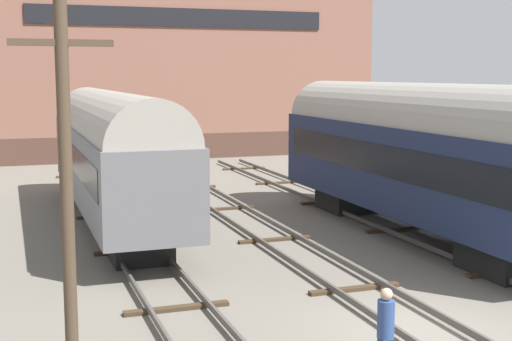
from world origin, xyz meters
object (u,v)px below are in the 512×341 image
train_car_grey (112,149)px  person_worker (386,326)px  utility_pole (66,186)px  train_car_navy (412,150)px

train_car_grey → person_worker: 16.36m
train_car_grey → utility_pole: utility_pole is taller
train_car_navy → person_worker: bearing=-123.5°
train_car_grey → person_worker: train_car_grey is taller
train_car_navy → person_worker: (-6.90, -10.44, -1.96)m
train_car_navy → train_car_grey: bearing=149.9°
train_car_navy → person_worker: size_ratio=8.63×
person_worker → utility_pole: utility_pole is taller
train_car_grey → person_worker: bearing=-80.3°
train_car_navy → utility_pole: (-12.39, -8.56, 0.65)m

